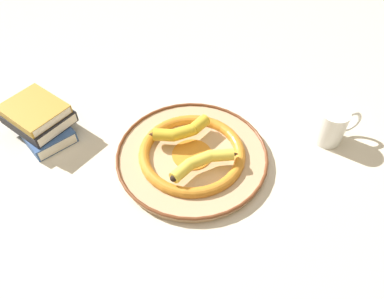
{
  "coord_description": "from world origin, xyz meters",
  "views": [
    {
      "loc": [
        0.18,
        0.58,
        0.75
      ],
      "look_at": [
        0.04,
        -0.03,
        0.04
      ],
      "focal_mm": 35.0,
      "sensor_mm": 36.0,
      "label": 1
    }
  ],
  "objects_px": {
    "banana_b": "(203,161)",
    "book_stack": "(39,120)",
    "decorative_bowl": "(192,155)",
    "coffee_mug": "(332,126)",
    "banana_a": "(181,131)"
  },
  "relations": [
    {
      "from": "banana_b",
      "to": "book_stack",
      "type": "height_order",
      "value": "book_stack"
    },
    {
      "from": "book_stack",
      "to": "decorative_bowl",
      "type": "bearing_deg",
      "value": 31.52
    },
    {
      "from": "coffee_mug",
      "to": "book_stack",
      "type": "bearing_deg",
      "value": 160.93
    },
    {
      "from": "banana_a",
      "to": "coffee_mug",
      "type": "xyz_separation_m",
      "value": [
        -0.39,
        0.07,
        -0.0
      ]
    },
    {
      "from": "banana_b",
      "to": "coffee_mug",
      "type": "distance_m",
      "value": 0.36
    },
    {
      "from": "decorative_bowl",
      "to": "banana_b",
      "type": "height_order",
      "value": "banana_b"
    },
    {
      "from": "banana_b",
      "to": "book_stack",
      "type": "bearing_deg",
      "value": -45.96
    },
    {
      "from": "book_stack",
      "to": "coffee_mug",
      "type": "xyz_separation_m",
      "value": [
        -0.75,
        0.21,
        0.01
      ]
    },
    {
      "from": "banana_a",
      "to": "book_stack",
      "type": "bearing_deg",
      "value": 150.1
    },
    {
      "from": "decorative_bowl",
      "to": "banana_a",
      "type": "height_order",
      "value": "banana_a"
    },
    {
      "from": "decorative_bowl",
      "to": "book_stack",
      "type": "xyz_separation_m",
      "value": [
        0.38,
        -0.19,
        0.03
      ]
    },
    {
      "from": "banana_a",
      "to": "banana_b",
      "type": "relative_size",
      "value": 0.93
    },
    {
      "from": "banana_a",
      "to": "coffee_mug",
      "type": "distance_m",
      "value": 0.4
    },
    {
      "from": "decorative_bowl",
      "to": "banana_b",
      "type": "relative_size",
      "value": 2.15
    },
    {
      "from": "decorative_bowl",
      "to": "book_stack",
      "type": "height_order",
      "value": "book_stack"
    }
  ]
}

